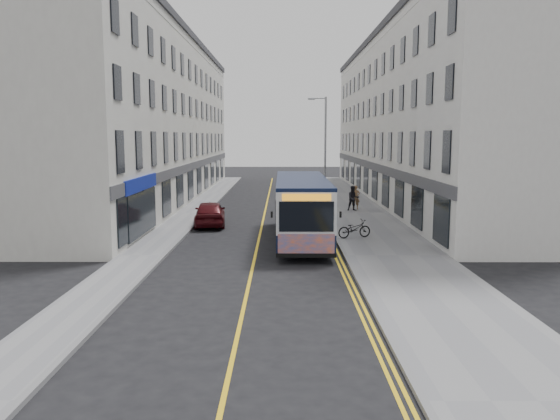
{
  "coord_description": "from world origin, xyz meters",
  "views": [
    {
      "loc": [
        1.19,
        -24.6,
        5.3
      ],
      "look_at": [
        1.1,
        2.6,
        1.6
      ],
      "focal_mm": 35.0,
      "sensor_mm": 36.0,
      "label": 1
    }
  ],
  "objects_px": {
    "streetlamp": "(324,149)",
    "car_maroon": "(210,213)",
    "bicycle": "(354,229)",
    "pedestrian_far": "(353,198)",
    "city_bus": "(302,206)",
    "car_white": "(301,194)",
    "pedestrian_near": "(356,197)"
  },
  "relations": [
    {
      "from": "bicycle",
      "to": "pedestrian_near",
      "type": "distance_m",
      "value": 11.15
    },
    {
      "from": "city_bus",
      "to": "bicycle",
      "type": "xyz_separation_m",
      "value": [
        2.71,
        0.04,
        -1.16
      ]
    },
    {
      "from": "pedestrian_near",
      "to": "car_white",
      "type": "relative_size",
      "value": 0.41
    },
    {
      "from": "bicycle",
      "to": "pedestrian_far",
      "type": "bearing_deg",
      "value": -25.24
    },
    {
      "from": "city_bus",
      "to": "bicycle",
      "type": "bearing_deg",
      "value": 0.9
    },
    {
      "from": "city_bus",
      "to": "pedestrian_far",
      "type": "xyz_separation_m",
      "value": [
        3.99,
        10.32,
        -0.75
      ]
    },
    {
      "from": "pedestrian_near",
      "to": "car_white",
      "type": "bearing_deg",
      "value": 131.9
    },
    {
      "from": "streetlamp",
      "to": "bicycle",
      "type": "distance_m",
      "value": 11.72
    },
    {
      "from": "streetlamp",
      "to": "pedestrian_far",
      "type": "xyz_separation_m",
      "value": [
        2.01,
        -0.79,
        -3.39
      ]
    },
    {
      "from": "pedestrian_far",
      "to": "car_maroon",
      "type": "xyz_separation_m",
      "value": [
        -9.26,
        -5.79,
        -0.24
      ]
    },
    {
      "from": "car_white",
      "to": "pedestrian_far",
      "type": "bearing_deg",
      "value": -63.93
    },
    {
      "from": "streetlamp",
      "to": "pedestrian_near",
      "type": "xyz_separation_m",
      "value": [
        2.28,
        -0.03,
        -3.42
      ]
    },
    {
      "from": "bicycle",
      "to": "car_white",
      "type": "height_order",
      "value": "car_white"
    },
    {
      "from": "city_bus",
      "to": "pedestrian_near",
      "type": "relative_size",
      "value": 6.49
    },
    {
      "from": "streetlamp",
      "to": "pedestrian_near",
      "type": "bearing_deg",
      "value": -0.76
    },
    {
      "from": "streetlamp",
      "to": "car_white",
      "type": "height_order",
      "value": "streetlamp"
    },
    {
      "from": "streetlamp",
      "to": "city_bus",
      "type": "distance_m",
      "value": 11.59
    },
    {
      "from": "bicycle",
      "to": "city_bus",
      "type": "bearing_deg",
      "value": 72.74
    },
    {
      "from": "city_bus",
      "to": "car_white",
      "type": "distance_m",
      "value": 16.17
    },
    {
      "from": "streetlamp",
      "to": "pedestrian_near",
      "type": "distance_m",
      "value": 4.11
    },
    {
      "from": "bicycle",
      "to": "pedestrian_far",
      "type": "distance_m",
      "value": 10.36
    },
    {
      "from": "streetlamp",
      "to": "car_white",
      "type": "xyz_separation_m",
      "value": [
        -1.46,
        5.02,
        -3.7
      ]
    },
    {
      "from": "streetlamp",
      "to": "city_bus",
      "type": "height_order",
      "value": "streetlamp"
    },
    {
      "from": "bicycle",
      "to": "pedestrian_near",
      "type": "height_order",
      "value": "pedestrian_near"
    },
    {
      "from": "bicycle",
      "to": "pedestrian_near",
      "type": "xyz_separation_m",
      "value": [
        1.54,
        11.04,
        0.38
      ]
    },
    {
      "from": "city_bus",
      "to": "pedestrian_far",
      "type": "bearing_deg",
      "value": 68.86
    },
    {
      "from": "streetlamp",
      "to": "car_white",
      "type": "bearing_deg",
      "value": 106.26
    },
    {
      "from": "streetlamp",
      "to": "car_maroon",
      "type": "relative_size",
      "value": 1.81
    },
    {
      "from": "car_maroon",
      "to": "bicycle",
      "type": "bearing_deg",
      "value": 144.74
    },
    {
      "from": "car_white",
      "to": "car_maroon",
      "type": "relative_size",
      "value": 0.94
    },
    {
      "from": "pedestrian_near",
      "to": "car_white",
      "type": "xyz_separation_m",
      "value": [
        -3.74,
        5.05,
        -0.28
      ]
    },
    {
      "from": "streetlamp",
      "to": "pedestrian_far",
      "type": "bearing_deg",
      "value": -21.52
    }
  ]
}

